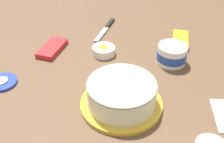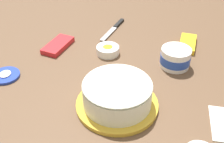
# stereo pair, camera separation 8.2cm
# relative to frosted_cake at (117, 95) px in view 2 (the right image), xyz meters

# --- Properties ---
(ground_plane) EXTENTS (1.54, 1.54, 0.00)m
(ground_plane) POSITION_rel_frosted_cake_xyz_m (0.22, 0.04, -0.05)
(ground_plane) COLOR brown
(frosted_cake) EXTENTS (0.27, 0.27, 0.10)m
(frosted_cake) POSITION_rel_frosted_cake_xyz_m (0.00, 0.00, 0.00)
(frosted_cake) COLOR gold
(frosted_cake) RESTS_ON ground_plane
(frosting_tub) EXTENTS (0.12, 0.12, 0.08)m
(frosting_tub) POSITION_rel_frosted_cake_xyz_m (0.25, -0.21, -0.01)
(frosting_tub) COLOR white
(frosting_tub) RESTS_ON ground_plane
(frosting_tub_lid) EXTENTS (0.11, 0.11, 0.02)m
(frosting_tub_lid) POSITION_rel_frosted_cake_xyz_m (0.13, 0.43, -0.04)
(frosting_tub_lid) COLOR #233DAD
(frosting_tub_lid) RESTS_ON ground_plane
(spreading_knife) EXTENTS (0.23, 0.10, 0.01)m
(spreading_knife) POSITION_rel_frosted_cake_xyz_m (0.54, 0.04, -0.04)
(spreading_knife) COLOR silver
(spreading_knife) RESTS_ON ground_plane
(sprinkle_bowl_orange) EXTENTS (0.10, 0.10, 0.04)m
(sprinkle_bowl_orange) POSITION_rel_frosted_cake_xyz_m (0.32, 0.06, -0.03)
(sprinkle_bowl_orange) COLOR white
(sprinkle_bowl_orange) RESTS_ON ground_plane
(candy_box_lower) EXTENTS (0.16, 0.10, 0.02)m
(candy_box_lower) POSITION_rel_frosted_cake_xyz_m (0.41, -0.29, -0.04)
(candy_box_lower) COLOR yellow
(candy_box_lower) RESTS_ON ground_plane
(candy_box_upper) EXTENTS (0.17, 0.12, 0.02)m
(candy_box_upper) POSITION_rel_frosted_cake_xyz_m (0.35, 0.28, -0.04)
(candy_box_upper) COLOR red
(candy_box_upper) RESTS_ON ground_plane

